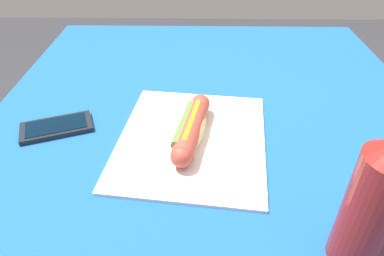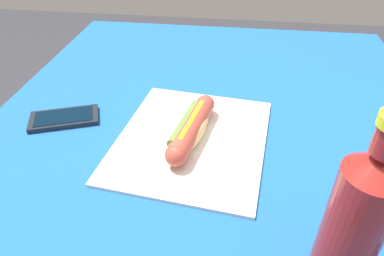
# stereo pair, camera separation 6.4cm
# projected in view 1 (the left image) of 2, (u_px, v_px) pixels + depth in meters

# --- Properties ---
(dining_table) EXTENTS (1.22, 0.98, 0.78)m
(dining_table) POSITION_uv_depth(u_px,v_px,m) (210.00, 176.00, 0.79)
(dining_table) COLOR brown
(dining_table) RESTS_ON ground
(paper_wrapper) EXTENTS (0.37, 0.32, 0.01)m
(paper_wrapper) POSITION_uv_depth(u_px,v_px,m) (192.00, 139.00, 0.69)
(paper_wrapper) COLOR silver
(paper_wrapper) RESTS_ON dining_table
(hot_dog) EXTENTS (0.21, 0.08, 0.05)m
(hot_dog) POSITION_uv_depth(u_px,v_px,m) (191.00, 128.00, 0.67)
(hot_dog) COLOR #E5BC75
(hot_dog) RESTS_ON paper_wrapper
(cell_phone) EXTENTS (0.12, 0.16, 0.01)m
(cell_phone) POSITION_uv_depth(u_px,v_px,m) (57.00, 127.00, 0.72)
(cell_phone) COLOR black
(cell_phone) RESTS_ON dining_table
(soda_bottle) EXTENTS (0.07, 0.07, 0.25)m
(soda_bottle) POSITION_uv_depth(u_px,v_px,m) (376.00, 202.00, 0.42)
(soda_bottle) COLOR maroon
(soda_bottle) RESTS_ON dining_table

